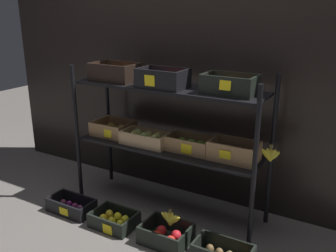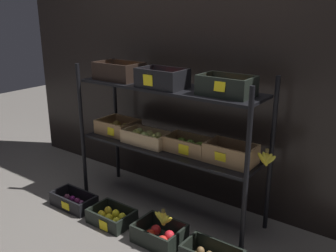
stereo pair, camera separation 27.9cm
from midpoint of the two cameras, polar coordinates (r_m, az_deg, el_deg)
The scene contains 7 objects.
ground_plane at distance 3.08m, azimuth 2.66°, elevation -12.56°, with size 10.00×10.00×0.00m, color #605B56.
storefront_wall at distance 3.04m, azimuth 7.22°, elevation 9.33°, with size 3.87×0.12×2.23m, color black.
display_rack at distance 2.77m, azimuth 2.76°, elevation 1.25°, with size 1.60×0.44×1.14m.
crate_ground_plum at distance 3.15m, azimuth -11.72°, elevation -11.35°, with size 0.37×0.21×0.11m.
crate_ground_lemon at distance 2.89m, azimuth -5.79°, elevation -13.79°, with size 0.32×0.24×0.11m.
crate_ground_apple_red at distance 2.68m, azimuth 1.79°, elevation -16.42°, with size 0.33×0.25×0.13m.
banana_bunch_loose at distance 2.59m, azimuth 2.49°, elevation -14.10°, with size 0.16×0.04×0.13m.
Camera 2 is at (1.57, -2.15, 1.56)m, focal length 39.84 mm.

